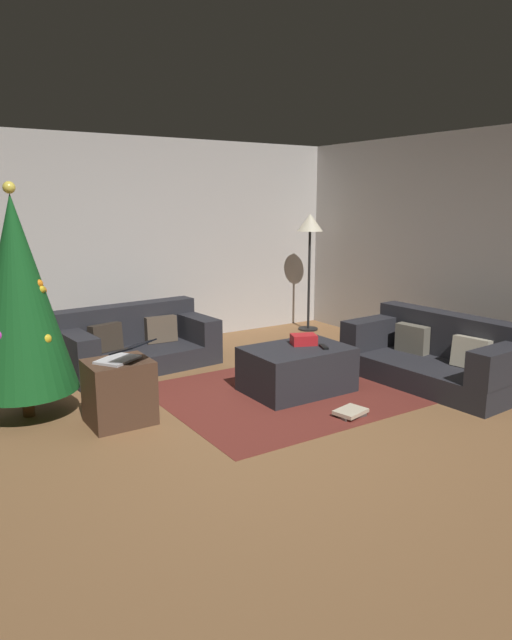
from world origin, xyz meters
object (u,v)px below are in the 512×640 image
object	(u,v)px
christmas_tree	(19,295)
tv_remote	(324,347)
gift_box	(304,339)
ottoman	(297,369)
side_table	(119,392)
laptop	(123,355)
couch_right	(438,356)
couch_left	(135,343)
corner_lamp	(310,231)
book_stack	(350,413)

from	to	relation	value
christmas_tree	tv_remote	bearing A→B (deg)	-19.08
gift_box	ottoman	bearing A→B (deg)	-153.37
side_table	laptop	world-z (taller)	laptop
couch_right	ottoman	world-z (taller)	couch_right
couch_left	corner_lamp	bearing A→B (deg)	-176.78
christmas_tree	book_stack	bearing A→B (deg)	-33.00
couch_right	ottoman	size ratio (longest dim) A/B	1.84
couch_right	laptop	bearing A→B (deg)	74.38
couch_left	laptop	xyz separation A→B (m)	(-0.69, -1.57, 0.34)
ottoman	gift_box	xyz separation A→B (m)	(0.13, 0.06, 0.27)
laptop	side_table	bearing A→B (deg)	123.13
gift_box	book_stack	world-z (taller)	gift_box
christmas_tree	corner_lamp	size ratio (longest dim) A/B	1.21
couch_right	book_stack	bearing A→B (deg)	95.83
side_table	tv_remote	bearing A→B (deg)	-8.91
laptop	book_stack	world-z (taller)	laptop
gift_box	book_stack	distance (m)	0.98
couch_left	corner_lamp	xyz separation A→B (m)	(2.75, 0.37, 1.14)
gift_box	corner_lamp	size ratio (longest dim) A/B	0.15
christmas_tree	corner_lamp	world-z (taller)	christmas_tree
tv_remote	ottoman	bearing A→B (deg)	165.76
book_stack	corner_lamp	xyz separation A→B (m)	(1.75, 2.83, 1.37)
laptop	book_stack	bearing A→B (deg)	-27.75
gift_box	laptop	world-z (taller)	laptop
side_table	christmas_tree	bearing A→B (deg)	136.80
christmas_tree	corner_lamp	bearing A→B (deg)	17.67
gift_box	christmas_tree	bearing A→B (deg)	164.80
side_table	ottoman	bearing A→B (deg)	-5.14
book_stack	corner_lamp	distance (m)	3.60
couch_right	book_stack	world-z (taller)	couch_right
laptop	corner_lamp	size ratio (longest dim) A/B	0.32
christmas_tree	book_stack	world-z (taller)	christmas_tree
corner_lamp	tv_remote	bearing A→B (deg)	-124.94
couch_left	side_table	bearing A→B (deg)	60.16
side_table	gift_box	bearing A→B (deg)	-2.85
ottoman	gift_box	world-z (taller)	gift_box
tv_remote	corner_lamp	xyz separation A→B (m)	(1.53, 2.19, 0.95)
book_stack	side_table	bearing A→B (deg)	151.39
corner_lamp	gift_box	bearing A→B (deg)	-129.16
couch_right	side_table	size ratio (longest dim) A/B	3.36
ottoman	tv_remote	bearing A→B (deg)	-35.67
side_table	book_stack	bearing A→B (deg)	-28.61
couch_left	side_table	world-z (taller)	couch_left
couch_right	gift_box	distance (m)	1.42
laptop	corner_lamp	distance (m)	4.03
couch_right	christmas_tree	bearing A→B (deg)	67.40
tv_remote	side_table	world-z (taller)	side_table
laptop	corner_lamp	xyz separation A→B (m)	(3.45, 1.94, 0.80)
gift_box	tv_remote	world-z (taller)	gift_box
couch_right	corner_lamp	bearing A→B (deg)	-11.27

